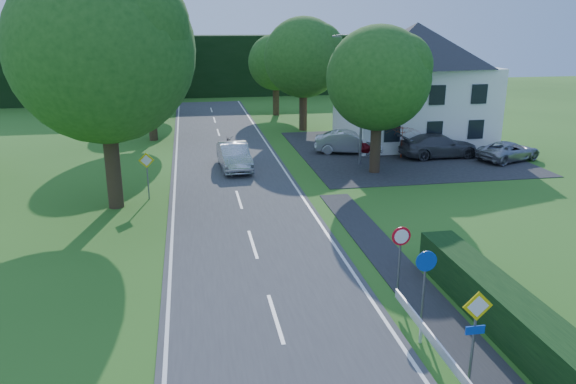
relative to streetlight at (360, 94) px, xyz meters
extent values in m
cube|color=#3B3B3D|center=(-8.06, -10.00, -4.44)|extent=(7.00, 80.00, 0.04)
cube|color=#242426|center=(3.94, 3.00, -4.44)|extent=(14.00, 16.00, 0.04)
cube|color=white|center=(-11.31, -10.00, -4.42)|extent=(0.12, 80.00, 0.01)
cube|color=white|center=(-4.81, -10.00, -4.42)|extent=(0.12, 80.00, 0.01)
cube|color=black|center=(-0.06, 36.00, -0.96)|extent=(30.00, 5.00, 7.00)
cube|color=white|center=(5.94, 6.00, -1.66)|extent=(10.00, 8.00, 5.60)
pyramid|color=#222227|center=(5.94, 6.00, 2.64)|extent=(10.60, 8.40, 3.00)
cylinder|color=slate|center=(0.14, 0.00, -0.46)|extent=(0.16, 0.16, 8.00)
cylinder|color=slate|center=(-0.66, 0.00, 3.44)|extent=(1.70, 0.10, 0.10)
cube|color=slate|center=(-1.56, 0.00, 3.39)|extent=(0.50, 0.18, 0.12)
cylinder|color=slate|center=(-3.76, -22.00, -3.26)|extent=(0.07, 0.07, 2.40)
cube|color=yellow|center=(-3.76, -22.03, -2.26)|extent=(0.78, 0.04, 0.78)
cube|color=white|center=(-3.76, -22.03, -2.26)|extent=(0.57, 0.05, 0.57)
cube|color=#0B3EB3|center=(-3.76, -22.03, -2.91)|extent=(0.50, 0.04, 0.22)
cylinder|color=slate|center=(-3.76, -19.00, -3.36)|extent=(0.07, 0.07, 2.20)
cylinder|color=#0B3EB3|center=(-3.76, -19.03, -2.41)|extent=(0.64, 0.04, 0.64)
cylinder|color=slate|center=(-3.76, -17.00, -3.36)|extent=(0.07, 0.07, 2.20)
cylinder|color=red|center=(-3.76, -17.03, -2.41)|extent=(0.64, 0.04, 0.64)
cylinder|color=white|center=(-3.76, -17.05, -2.41)|extent=(0.48, 0.04, 0.48)
cylinder|color=slate|center=(-12.56, -5.00, -3.36)|extent=(0.07, 0.07, 2.20)
cube|color=yellow|center=(-12.56, -5.03, -2.41)|extent=(0.78, 0.04, 0.78)
cube|color=white|center=(-12.56, -5.03, -2.41)|extent=(0.57, 0.05, 0.57)
imported|color=#AEAFB3|center=(-7.76, 0.21, -3.64)|extent=(1.93, 4.86, 1.57)
imported|color=black|center=(-7.63, 6.18, -3.98)|extent=(0.75, 1.73, 0.89)
imported|color=maroon|center=(2.81, 3.00, -3.69)|extent=(4.53, 2.48, 1.46)
imported|color=#AAABAF|center=(0.26, 3.09, -3.68)|extent=(4.79, 2.79, 1.49)
imported|color=#48474C|center=(5.85, 0.93, -3.66)|extent=(5.33, 2.33, 1.52)
imported|color=#A1A0A7|center=(9.92, -0.73, -3.81)|extent=(4.85, 3.39, 1.23)
imported|color=#A6300D|center=(3.34, 1.11, -3.36)|extent=(2.57, 2.61, 2.12)
camera|label=1|loc=(-10.36, -33.09, 4.31)|focal=35.00mm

